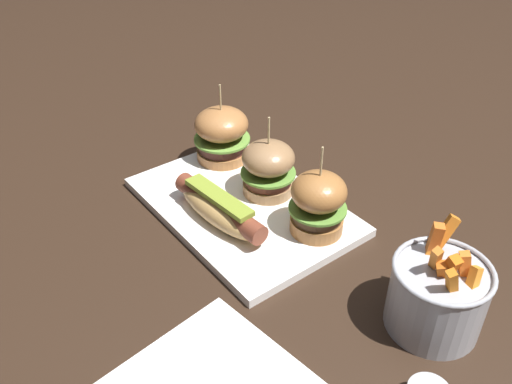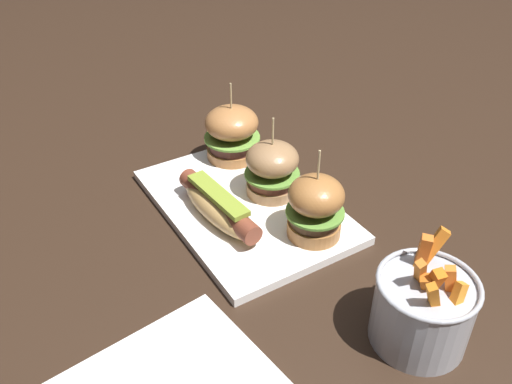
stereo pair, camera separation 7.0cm
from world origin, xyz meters
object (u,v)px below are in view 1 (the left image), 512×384
slider_center (267,167)px  platter_main (243,206)px  slider_right (318,203)px  slider_left (222,134)px  hot_dog (219,209)px  fries_bucket (437,295)px

slider_center → platter_main: bearing=-86.8°
platter_main → slider_right: slider_right is taller
slider_left → slider_center: 0.13m
hot_dog → fries_bucket: fries_bucket is taller
hot_dog → fries_bucket: 0.33m
slider_center → fries_bucket: 0.33m
platter_main → hot_dog: size_ratio=1.90×
slider_left → fries_bucket: bearing=-0.7°
slider_right → platter_main: bearing=-158.9°
slider_right → slider_left: bearing=178.7°
slider_center → hot_dog: bearing=-79.4°
slider_left → fries_bucket: (0.46, -0.01, -0.01)m
slider_center → fries_bucket: slider_center is taller
hot_dog → slider_right: (0.10, 0.10, 0.03)m
hot_dog → slider_left: (-0.15, 0.11, 0.02)m
slider_center → slider_right: (0.12, -0.00, 0.00)m
hot_dog → slider_left: bearing=143.9°
fries_bucket → platter_main: bearing=-172.0°
platter_main → fries_bucket: bearing=8.0°
platter_main → hot_dog: hot_dog is taller
slider_left → fries_bucket: slider_left is taller
slider_left → slider_center: size_ratio=1.04×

